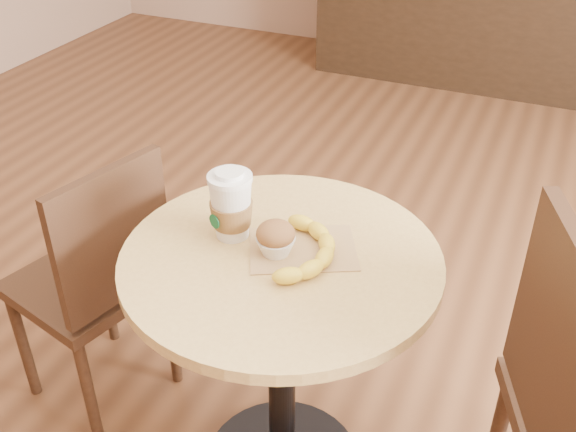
% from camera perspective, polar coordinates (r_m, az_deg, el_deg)
% --- Properties ---
extents(cafe_table, '(0.73, 0.73, 0.75)m').
position_cam_1_polar(cafe_table, '(1.65, -0.56, -9.10)').
color(cafe_table, black).
rests_on(cafe_table, ground).
extents(chair_left, '(0.46, 0.46, 0.85)m').
position_cam_1_polar(chair_left, '(1.98, -15.83, -5.11)').
color(chair_left, '#362013').
rests_on(chair_left, ground).
extents(kraft_bag, '(0.30, 0.27, 0.00)m').
position_cam_1_polar(kraft_bag, '(1.53, 1.25, -2.78)').
color(kraft_bag, '#AB8452').
rests_on(kraft_bag, cafe_table).
extents(coffee_cup, '(0.10, 0.10, 0.17)m').
position_cam_1_polar(coffee_cup, '(1.54, -4.83, 0.74)').
color(coffee_cup, silver).
rests_on(coffee_cup, cafe_table).
extents(muffin, '(0.09, 0.09, 0.08)m').
position_cam_1_polar(muffin, '(1.49, -1.05, -1.91)').
color(muffin, silver).
rests_on(muffin, kraft_bag).
extents(banana, '(0.21, 0.29, 0.04)m').
position_cam_1_polar(banana, '(1.49, 1.45, -2.91)').
color(banana, yellow).
rests_on(banana, kraft_bag).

